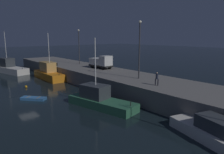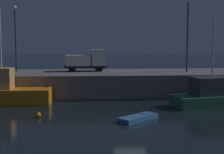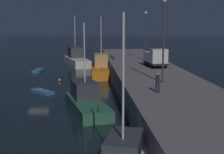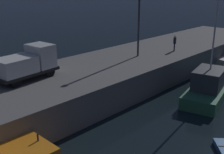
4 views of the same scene
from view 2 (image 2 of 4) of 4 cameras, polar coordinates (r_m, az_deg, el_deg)
name	(u,v)px [view 2 (image 2 of 4)]	position (r m, az deg, el deg)	size (l,w,h in m)	color
ground_plane	(131,122)	(25.41, 3.28, -7.82)	(320.00, 320.00, 0.00)	black
pier_quay	(116,83)	(39.32, 0.70, -0.98)	(66.45, 9.19, 2.58)	slate
fishing_boat_orange	(217,95)	(33.30, 17.77, -3.06)	(9.89, 4.84, 8.74)	#2D6647
rowboat_white_mid	(138,118)	(26.03, 4.56, -7.07)	(3.47, 3.23, 0.41)	#2D6099
mooring_buoy_near	(38,115)	(27.59, -12.63, -6.41)	(0.41, 0.41, 0.41)	orange
lamp_post_west	(15,33)	(41.29, -16.36, 7.27)	(0.44, 0.44, 7.83)	#38383D
lamp_post_east	(188,30)	(40.18, 12.95, 7.96)	(0.44, 0.44, 8.58)	#38383D
utility_truck	(86,61)	(40.31, -4.44, 2.85)	(5.26, 2.57, 2.60)	black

